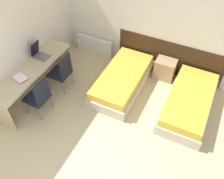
{
  "coord_description": "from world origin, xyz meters",
  "views": [
    {
      "loc": [
        1.57,
        -1.19,
        4.28
      ],
      "look_at": [
        0.0,
        2.03,
        0.55
      ],
      "focal_mm": 40.0,
      "sensor_mm": 36.0,
      "label": 1
    }
  ],
  "objects_px": {
    "chair_near_laptop": "(62,71)",
    "chair_near_notebook": "(39,96)",
    "laptop": "(39,54)",
    "bed_near_door": "(189,103)",
    "bed_near_window": "(122,80)",
    "nightstand": "(165,69)"
  },
  "relations": [
    {
      "from": "bed_near_door",
      "to": "nightstand",
      "type": "height_order",
      "value": "nightstand"
    },
    {
      "from": "bed_near_window",
      "to": "chair_near_laptop",
      "type": "relative_size",
      "value": 2.02
    },
    {
      "from": "bed_near_window",
      "to": "nightstand",
      "type": "height_order",
      "value": "nightstand"
    },
    {
      "from": "chair_near_notebook",
      "to": "laptop",
      "type": "relative_size",
      "value": 2.61
    },
    {
      "from": "bed_near_door",
      "to": "chair_near_notebook",
      "type": "bearing_deg",
      "value": -152.64
    },
    {
      "from": "bed_near_window",
      "to": "chair_near_laptop",
      "type": "height_order",
      "value": "chair_near_laptop"
    },
    {
      "from": "chair_near_notebook",
      "to": "nightstand",
      "type": "bearing_deg",
      "value": 50.5
    },
    {
      "from": "chair_near_laptop",
      "to": "chair_near_notebook",
      "type": "height_order",
      "value": "same"
    },
    {
      "from": "bed_near_window",
      "to": "laptop",
      "type": "relative_size",
      "value": 5.27
    },
    {
      "from": "bed_near_door",
      "to": "chair_near_laptop",
      "type": "relative_size",
      "value": 2.02
    },
    {
      "from": "chair_near_laptop",
      "to": "laptop",
      "type": "relative_size",
      "value": 2.61
    },
    {
      "from": "laptop",
      "to": "bed_near_door",
      "type": "bearing_deg",
      "value": 11.27
    },
    {
      "from": "bed_near_door",
      "to": "chair_near_notebook",
      "type": "height_order",
      "value": "chair_near_notebook"
    },
    {
      "from": "chair_near_laptop",
      "to": "laptop",
      "type": "height_order",
      "value": "laptop"
    },
    {
      "from": "nightstand",
      "to": "chair_near_notebook",
      "type": "distance_m",
      "value": 3.02
    },
    {
      "from": "chair_near_laptop",
      "to": "chair_near_notebook",
      "type": "xyz_separation_m",
      "value": [
        -0.0,
        -0.84,
        0.0
      ]
    },
    {
      "from": "laptop",
      "to": "chair_near_laptop",
      "type": "bearing_deg",
      "value": 0.97
    },
    {
      "from": "bed_near_window",
      "to": "chair_near_notebook",
      "type": "distance_m",
      "value": 1.93
    },
    {
      "from": "nightstand",
      "to": "chair_near_laptop",
      "type": "bearing_deg",
      "value": -145.45
    },
    {
      "from": "bed_near_door",
      "to": "chair_near_notebook",
      "type": "xyz_separation_m",
      "value": [
        -2.81,
        -1.45,
        0.29
      ]
    },
    {
      "from": "bed_near_window",
      "to": "chair_near_laptop",
      "type": "xyz_separation_m",
      "value": [
        -1.23,
        -0.62,
        0.29
      ]
    },
    {
      "from": "bed_near_window",
      "to": "laptop",
      "type": "height_order",
      "value": "laptop"
    }
  ]
}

